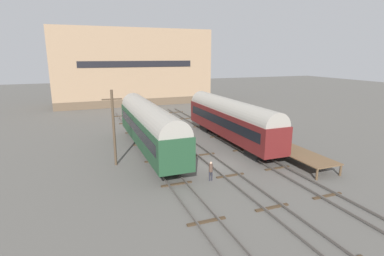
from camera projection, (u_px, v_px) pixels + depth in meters
The scene contains 11 objects.
ground_plane at pixel (215, 165), 28.64m from camera, with size 200.00×200.00×0.00m, color #56544F.
track_left at pixel (166, 170), 26.90m from camera, with size 2.60×60.00×0.26m.
track_middle at pixel (215, 163), 28.61m from camera, with size 2.60×60.00×0.26m.
track_right at pixel (259, 157), 30.32m from camera, with size 2.60×60.00×0.26m.
train_car_maroon at pixel (230, 118), 35.35m from camera, with size 2.95×18.50×5.20m.
train_car_green at pixel (149, 124), 31.78m from camera, with size 3.09×18.96×5.34m.
station_platform at pixel (278, 144), 31.76m from camera, with size 2.90×14.49×1.08m.
bench at pixel (265, 135), 33.21m from camera, with size 1.40×0.40×0.91m.
person_worker at pixel (211, 169), 24.75m from camera, with size 0.32×0.32×1.67m.
utility_pole at pixel (114, 127), 27.71m from camera, with size 1.80×0.24×7.17m.
warehouse_building at pixel (133, 67), 64.10m from camera, with size 32.10×10.52×15.48m.
Camera 1 is at (-11.80, -24.39, 10.18)m, focal length 28.00 mm.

